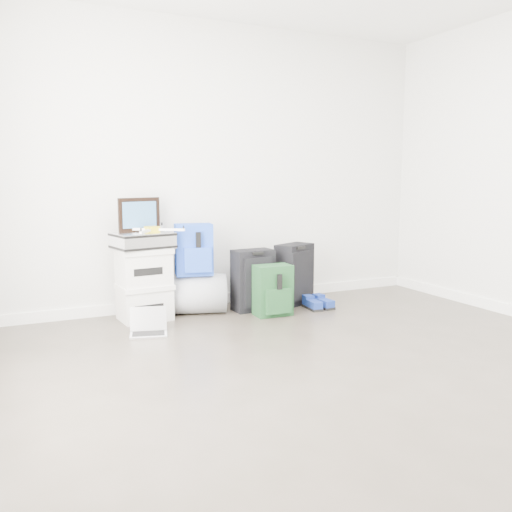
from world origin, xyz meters
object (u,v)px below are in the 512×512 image
duffel_bag (194,294)px  carry_on (295,274)px  boxes_stack (144,284)px  laptop (148,328)px  large_suitcase (253,280)px  briefcase (143,240)px

duffel_bag → carry_on: size_ratio=0.99×
boxes_stack → duffel_bag: 0.49m
carry_on → laptop: carry_on is taller
duffel_bag → large_suitcase: (0.55, -0.13, 0.11)m
briefcase → carry_on: bearing=-12.7°
duffel_bag → large_suitcase: 0.57m
large_suitcase → laptop: bearing=-165.0°
duffel_bag → boxes_stack: bearing=-159.3°
briefcase → carry_on: 1.55m
duffel_bag → laptop: 0.74m
large_suitcase → briefcase: bearing=171.3°
briefcase → carry_on: (1.49, -0.04, -0.41)m
carry_on → boxes_stack: bearing=153.4°
duffel_bag → carry_on: (1.03, -0.07, 0.12)m
briefcase → large_suitcase: (1.01, -0.10, -0.42)m
boxes_stack → laptop: bearing=-105.7°
briefcase → large_suitcase: 1.10m
boxes_stack → carry_on: bearing=-7.0°
large_suitcase → carry_on: size_ratio=0.96×
boxes_stack → carry_on: boxes_stack is taller
boxes_stack → duffel_bag: size_ratio=1.08×
boxes_stack → duffel_bag: (0.47, 0.03, -0.14)m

